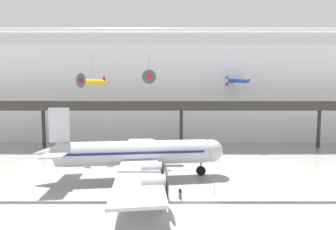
# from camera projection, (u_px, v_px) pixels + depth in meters

# --- Properties ---
(ground_plane) EXTENTS (260.00, 260.00, 0.00)m
(ground_plane) POSITION_uv_depth(u_px,v_px,m) (197.00, 207.00, 22.22)
(ground_plane) COLOR #9E9B96
(hangar_back_wall) EXTENTS (140.00, 3.00, 23.53)m
(hangar_back_wall) POSITION_uv_depth(u_px,v_px,m) (180.00, 95.00, 55.64)
(hangar_back_wall) COLOR white
(hangar_back_wall) RESTS_ON ground
(mezzanine_walkway) EXTENTS (110.00, 3.20, 10.29)m
(mezzanine_walkway) POSITION_uv_depth(u_px,v_px,m) (182.00, 109.00, 47.97)
(mezzanine_walkway) COLOR #38332D
(mezzanine_walkway) RESTS_ON ground
(ceiling_truss_beam) EXTENTS (120.00, 0.60, 0.60)m
(ceiling_truss_beam) POSITION_uv_depth(u_px,v_px,m) (191.00, 30.00, 28.90)
(ceiling_truss_beam) COLOR silver
(airliner_silver_main) EXTENTS (25.20, 28.82, 9.60)m
(airliner_silver_main) POSITION_uv_depth(u_px,v_px,m) (134.00, 153.00, 30.19)
(airliner_silver_main) COLOR silver
(airliner_silver_main) RESTS_ON ground
(suspended_plane_silver_racer) EXTENTS (6.74, 5.48, 6.01)m
(suspended_plane_silver_racer) POSITION_uv_depth(u_px,v_px,m) (149.00, 78.00, 40.26)
(suspended_plane_silver_racer) COLOR silver
(suspended_plane_blue_trainer) EXTENTS (5.57, 6.81, 5.76)m
(suspended_plane_blue_trainer) POSITION_uv_depth(u_px,v_px,m) (238.00, 81.00, 50.33)
(suspended_plane_blue_trainer) COLOR #1E4CAD
(suspended_plane_yellow_lowwing) EXTENTS (6.80, 6.16, 6.59)m
(suspended_plane_yellow_lowwing) POSITION_uv_depth(u_px,v_px,m) (93.00, 82.00, 41.73)
(suspended_plane_yellow_lowwing) COLOR yellow
(stanchion_barrier) EXTENTS (0.36, 0.36, 1.08)m
(stanchion_barrier) POSITION_uv_depth(u_px,v_px,m) (214.00, 191.00, 25.22)
(stanchion_barrier) COLOR #B2B5BA
(stanchion_barrier) RESTS_ON ground
(info_sign_pedestal) EXTENTS (0.37, 0.72, 1.24)m
(info_sign_pedestal) POSITION_uv_depth(u_px,v_px,m) (180.00, 195.00, 23.98)
(info_sign_pedestal) COLOR #4C4C51
(info_sign_pedestal) RESTS_ON ground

